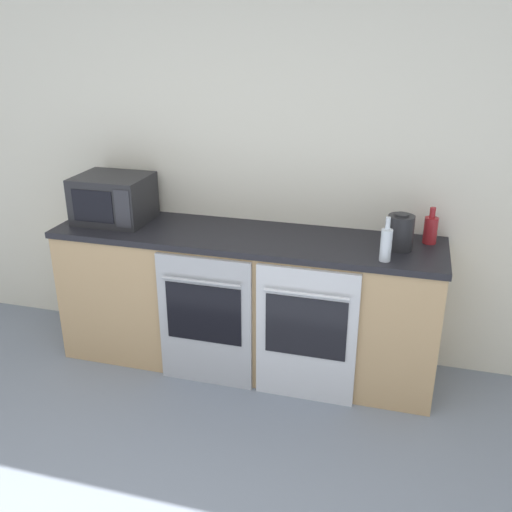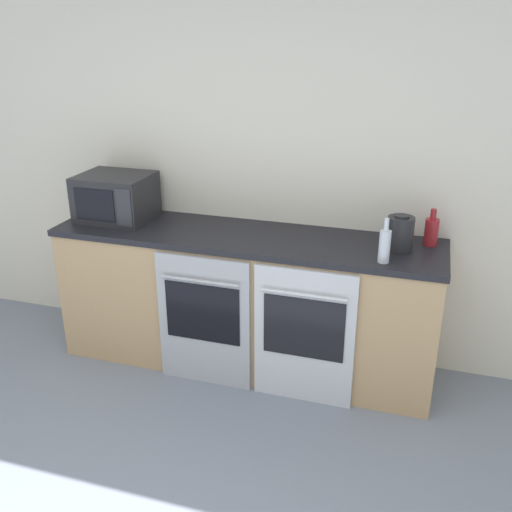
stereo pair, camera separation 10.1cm
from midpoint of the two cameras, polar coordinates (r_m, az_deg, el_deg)
The scene contains 8 objects.
wall_back at distance 3.81m, azimuth -0.53°, elevation 8.99°, with size 10.00×0.06×2.60m.
counter_back at distance 3.80m, azimuth -1.85°, elevation -4.45°, with size 2.49×0.62×0.93m.
oven_left at distance 3.60m, azimuth -5.96°, elevation -6.55°, with size 0.61×0.06×0.88m.
oven_right at distance 3.44m, azimuth 4.15°, elevation -7.94°, with size 0.61×0.06×0.88m.
microwave at distance 3.95m, azimuth -14.76°, elevation 5.59°, with size 0.47×0.40×0.31m.
bottle_clear at distance 3.24m, azimuth 12.01°, elevation 1.19°, with size 0.06×0.06×0.26m.
bottle_red at distance 3.58m, azimuth 16.29°, elevation 2.58°, with size 0.08×0.08×0.22m.
kettle at distance 3.43m, azimuth 13.42°, elevation 2.34°, with size 0.15×0.15×0.22m.
Camera 1 is at (0.98, -1.06, 2.17)m, focal length 40.00 mm.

